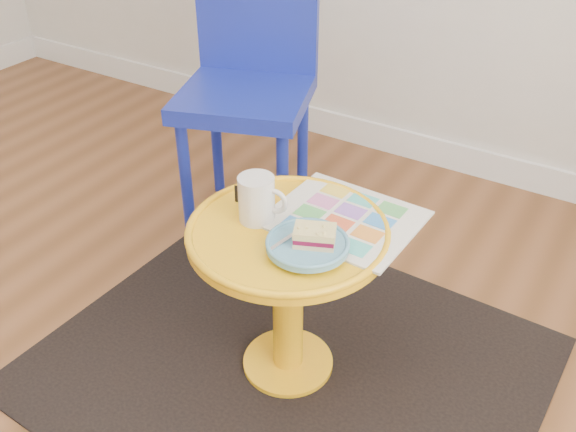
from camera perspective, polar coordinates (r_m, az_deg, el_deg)
The scene contains 9 objects.
room_walls at distance 2.94m, azimuth -23.89°, elevation 4.79°, with size 4.00×4.00×4.00m.
rug at distance 1.85m, azimuth 0.00°, elevation -13.03°, with size 1.30×1.10×0.01m, color black.
side_table at distance 1.62m, azimuth 0.00°, elevation -5.02°, with size 0.49×0.49×0.47m.
chair at distance 2.23m, azimuth -3.42°, elevation 12.66°, with size 0.54×0.54×0.95m.
newspaper at distance 1.58m, azimuth 5.04°, elevation -0.20°, with size 0.35×0.30×0.01m, color silver.
mug at distance 1.55m, azimuth -2.73°, elevation 1.64°, with size 0.13×0.09×0.12m.
plate at distance 1.46m, azimuth 1.75°, elevation -2.60°, with size 0.19×0.19×0.02m.
cake_slice at distance 1.44m, azimuth 2.38°, elevation -1.77°, with size 0.11×0.09×0.04m.
fork at distance 1.47m, azimuth 0.46°, elevation -1.68°, with size 0.04×0.14×0.00m.
Camera 1 is at (1.25, -0.39, 1.36)m, focal length 40.00 mm.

